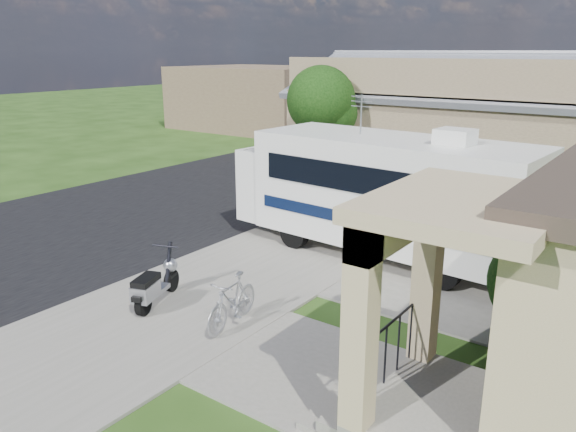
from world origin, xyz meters
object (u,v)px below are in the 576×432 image
Objects in this scene: motorhome at (382,190)px; van at (384,130)px; garden_hose at (395,379)px; scooter at (154,285)px; pickup_truck at (322,150)px; bicycle at (232,304)px; shrub at (548,279)px.

motorhome reaches higher than van.
van reaches higher than garden_hose.
van reaches higher than scooter.
pickup_truck is at bearing -89.44° from van.
van is at bearing 84.15° from scooter.
bicycle is 14.69m from pickup_truck.
pickup_truck is 16.37m from garden_hose.
bicycle is (-0.40, -5.24, -1.22)m from motorhome.
motorhome is at bearing 138.80° from pickup_truck.
garden_hose is (5.17, 0.35, -0.40)m from scooter.
scooter is at bearing -108.52° from motorhome.
pickup_truck reaches higher than van.
garden_hose is at bearing 134.73° from pickup_truck.
shrub is 1.52× the size of scooter.
motorhome is 4.78× the size of scooter.
shrub is (4.47, -2.52, -0.42)m from motorhome.
shrub is 1.54× the size of bicycle.
motorhome is 17.87× the size of garden_hose.
van reaches higher than bicycle.
pickup_truck is 14.36× the size of garden_hose.
shrub is 0.43× the size of van.
garden_hose is (3.32, 0.08, -0.39)m from bicycle.
motorhome is 1.24× the size of pickup_truck.
motorhome is 3.14× the size of shrub.
scooter is 1.87m from bicycle.
shrub is 15.44m from pickup_truck.
pickup_truck is at bearing 134.57° from motorhome.
pickup_truck is at bearing 126.79° from garden_hose.
bicycle is 3.69× the size of garden_hose.
shrub reaches higher than garden_hose.
motorhome is at bearing 47.46° from scooter.
motorhome is 5.15m from shrub.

